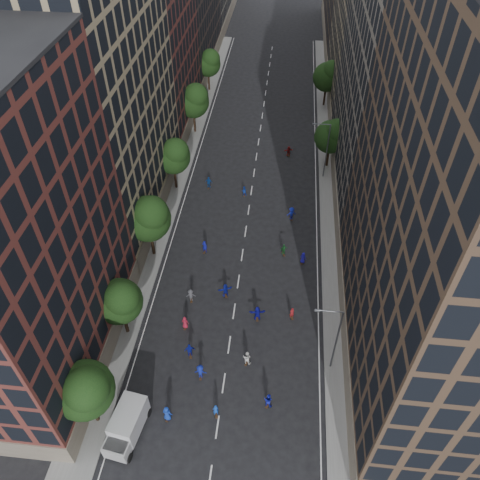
{
  "coord_description": "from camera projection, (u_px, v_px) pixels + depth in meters",
  "views": [
    {
      "loc": [
        4.14,
        -14.54,
        42.4
      ],
      "look_at": [
        -0.35,
        27.64,
        2.0
      ],
      "focal_mm": 35.0,
      "sensor_mm": 36.0,
      "label": 1
    }
  ],
  "objects": [
    {
      "name": "streetlamp_near",
      "position": [
        335.0,
        337.0,
        44.31
      ],
      "size": [
        2.64,
        0.22,
        9.06
      ],
      "color": "#595B60",
      "rests_on": "ground"
    },
    {
      "name": "tree_left_5",
      "position": [
        209.0,
        62.0,
        88.7
      ],
      "size": [
        4.8,
        4.8,
        8.33
      ],
      "color": "black",
      "rests_on": "ground"
    },
    {
      "name": "skater_15",
      "position": [
        291.0,
        214.0,
        63.85
      ],
      "size": [
        1.42,
        1.11,
        1.94
      ],
      "primitive_type": "imported",
      "rotation": [
        0.0,
        0.0,
        3.5
      ],
      "color": "#121C93",
      "rests_on": "ground"
    },
    {
      "name": "skater_12",
      "position": [
        303.0,
        258.0,
        57.97
      ],
      "size": [
        0.9,
        0.75,
        1.58
      ],
      "primitive_type": "imported",
      "rotation": [
        0.0,
        0.0,
        2.76
      ],
      "color": "#1E15B1",
      "rests_on": "ground"
    },
    {
      "name": "skater_16",
      "position": [
        209.0,
        183.0,
        69.01
      ],
      "size": [
        1.16,
        0.65,
        1.87
      ],
      "primitive_type": "imported",
      "rotation": [
        0.0,
        0.0,
        2.95
      ],
      "color": "navy",
      "rests_on": "ground"
    },
    {
      "name": "sidewalk_left",
      "position": [
        181.0,
        159.0,
        75.1
      ],
      "size": [
        4.0,
        105.0,
        0.15
      ],
      "primitive_type": "cube",
      "color": "slate",
      "rests_on": "ground"
    },
    {
      "name": "cargo_van",
      "position": [
        127.0,
        425.0,
        41.87
      ],
      "size": [
        3.23,
        5.56,
        2.8
      ],
      "rotation": [
        0.0,
        0.0,
        -0.15
      ],
      "color": "#BBBBBD",
      "rests_on": "ground"
    },
    {
      "name": "skater_7",
      "position": [
        292.0,
        313.0,
        51.87
      ],
      "size": [
        0.64,
        0.54,
        1.5
      ],
      "primitive_type": "imported",
      "rotation": [
        0.0,
        0.0,
        3.53
      ],
      "color": "maroon",
      "rests_on": "ground"
    },
    {
      "name": "skater_5",
      "position": [
        257.0,
        313.0,
        51.55
      ],
      "size": [
        1.87,
        0.87,
        1.94
      ],
      "primitive_type": "imported",
      "rotation": [
        0.0,
        0.0,
        3.31
      ],
      "color": "#1313A0",
      "rests_on": "ground"
    },
    {
      "name": "tree_right_b",
      "position": [
        329.0,
        75.0,
        83.9
      ],
      "size": [
        5.2,
        5.2,
        8.83
      ],
      "color": "black",
      "rests_on": "ground"
    },
    {
      "name": "ground",
      "position": [
        251.0,
        192.0,
        68.83
      ],
      "size": [
        240.0,
        240.0,
        0.0
      ],
      "primitive_type": "plane",
      "color": "black",
      "rests_on": "ground"
    },
    {
      "name": "skater_10",
      "position": [
        284.0,
        250.0,
        58.98
      ],
      "size": [
        1.05,
        0.76,
        1.66
      ],
      "primitive_type": "imported",
      "rotation": [
        0.0,
        0.0,
        3.55
      ],
      "color": "#1A5925",
      "rests_on": "ground"
    },
    {
      "name": "bldg_right_b",
      "position": [
        406.0,
        79.0,
        58.88
      ],
      "size": [
        14.0,
        28.0,
        33.0
      ],
      "primitive_type": "cube",
      "color": "#5F584E",
      "rests_on": "ground"
    },
    {
      "name": "skater_4",
      "position": [
        190.0,
        350.0,
        48.15
      ],
      "size": [
        1.18,
        0.72,
        1.88
      ],
      "primitive_type": "imported",
      "rotation": [
        0.0,
        0.0,
        3.4
      ],
      "color": "#131E9F",
      "rests_on": "ground"
    },
    {
      "name": "tree_left_1",
      "position": [
        120.0,
        301.0,
        47.02
      ],
      "size": [
        4.8,
        4.8,
        8.21
      ],
      "color": "black",
      "rests_on": "ground"
    },
    {
      "name": "skater_2",
      "position": [
        268.0,
        400.0,
        44.24
      ],
      "size": [
        1.05,
        0.93,
        1.79
      ],
      "primitive_type": "imported",
      "rotation": [
        0.0,
        0.0,
        2.8
      ],
      "color": "#151CAA",
      "rests_on": "ground"
    },
    {
      "name": "streetlamp_far",
      "position": [
        326.0,
        148.0,
        68.07
      ],
      "size": [
        2.64,
        0.22,
        9.06
      ],
      "color": "#595B60",
      "rests_on": "ground"
    },
    {
      "name": "skater_6",
      "position": [
        185.0,
        323.0,
        50.83
      ],
      "size": [
        0.84,
        0.59,
        1.62
      ],
      "primitive_type": "imported",
      "rotation": [
        0.0,
        0.0,
        3.04
      ],
      "color": "#AC1C34",
      "rests_on": "ground"
    },
    {
      "name": "skater_1",
      "position": [
        216.0,
        410.0,
        43.61
      ],
      "size": [
        0.67,
        0.55,
        1.59
      ],
      "primitive_type": "imported",
      "rotation": [
        0.0,
        0.0,
        3.48
      ],
      "color": "blue",
      "rests_on": "ground"
    },
    {
      "name": "bldg_left_c",
      "position": [
        143.0,
        44.0,
        73.59
      ],
      "size": [
        14.0,
        20.0,
        28.0
      ],
      "primitive_type": "cube",
      "color": "#592722",
      "rests_on": "ground"
    },
    {
      "name": "tree_left_3",
      "position": [
        174.0,
        155.0,
        65.56
      ],
      "size": [
        5.0,
        5.0,
        8.58
      ],
      "color": "black",
      "rests_on": "ground"
    },
    {
      "name": "skater_11",
      "position": [
        226.0,
        290.0,
        54.01
      ],
      "size": [
        1.78,
        1.18,
        1.84
      ],
      "primitive_type": "imported",
      "rotation": [
        0.0,
        0.0,
        3.55
      ],
      "color": "#121B95",
      "rests_on": "ground"
    },
    {
      "name": "tree_right_a",
      "position": [
        332.0,
        135.0,
        69.73
      ],
      "size": [
        5.0,
        5.0,
        8.39
      ],
      "color": "black",
      "rests_on": "ground"
    },
    {
      "name": "tree_left_2",
      "position": [
        149.0,
        217.0,
        55.09
      ],
      "size": [
        5.6,
        5.6,
        9.45
      ],
      "color": "black",
      "rests_on": "ground"
    },
    {
      "name": "skater_17",
      "position": [
        289.0,
        151.0,
        75.33
      ],
      "size": [
        1.6,
        0.96,
        1.64
      ],
      "primitive_type": "imported",
      "rotation": [
        0.0,
        0.0,
        3.48
      ],
      "color": "maroon",
      "rests_on": "ground"
    },
    {
      "name": "sidewalk_right",
      "position": [
        332.0,
        168.0,
        73.26
      ],
      "size": [
        4.0,
        105.0,
        0.15
      ],
      "primitive_type": "cube",
      "color": "slate",
      "rests_on": "ground"
    },
    {
      "name": "tree_left_0",
      "position": [
        85.0,
        390.0,
        39.54
      ],
      "size": [
        5.2,
        5.2,
        8.83
      ],
      "color": "black",
      "rests_on": "ground"
    },
    {
      "name": "tree_left_4",
      "position": [
        194.0,
        100.0,
        76.88
      ],
      "size": [
        5.4,
        5.4,
        9.08
      ],
      "color": "black",
      "rests_on": "ground"
    },
    {
      "name": "skater_14",
      "position": [
        244.0,
        191.0,
        67.83
      ],
      "size": [
        0.8,
        0.67,
        1.51
      ],
      "primitive_type": "imported",
      "rotation": [
        0.0,
        0.0,
        3.28
      ],
      "color": "#1436A7",
      "rests_on": "ground"
    },
    {
      "name": "skater_8",
      "position": [
        247.0,
        358.0,
        47.56
      ],
      "size": [
        1.03,
        0.9,
        1.81
      ],
      "primitive_type": "imported",
      "rotation": [
        0.0,
        0.0,
        2.87
      ],
      "color": "white",
      "rests_on": "ground"
    },
    {
      "name": "bldg_right_a",
      "position": [
        466.0,
        221.0,
        36.96
      ],
      "size": [
        14.0,
        30.0,
        36.0
      ],
      "primitive_type": "cube",
      "color": "#463425",
      "rests_on": "ground"
    },
    {
      "name": "bldg_right_c",
      "position": [
        383.0,
        2.0,
        77.63
      ],
      "size": [
        14.0,
        26.0,
        35.0
      ],
      "primitive_type": "cube",
      "color": "#8C7B5B",
      "rests_on": "ground"
    },
    {
      "name": "skater_0",
      "position": [
        167.0,
        413.0,
        43.24
      ],
      "size": [
        1.01,
        0.76,
        1.88
      ],
      "primitive_type": "imported",
      "rotation": [
        0.0,
        0.0,
        2.96
      ],
      "color": "#1537AE",
      "rests_on": "ground"
    },
    {
      "name": "skater_3",
      "position": [
        200.0,
        372.0,
        46.38
      ],
      "size": [
        1.2,
        0.7,
        1.84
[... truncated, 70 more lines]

